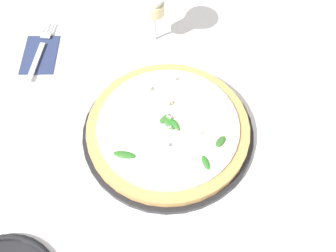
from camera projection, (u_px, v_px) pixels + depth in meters
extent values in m
plane|color=silver|center=(160.00, 123.00, 0.84)|extent=(6.00, 6.00, 0.00)
cylinder|color=black|center=(168.00, 132.00, 0.82)|extent=(0.35, 0.35, 0.01)
cylinder|color=tan|center=(168.00, 128.00, 0.81)|extent=(0.33, 0.33, 0.02)
cylinder|color=silver|center=(168.00, 125.00, 0.80)|extent=(0.29, 0.29, 0.01)
ellipsoid|color=#316D24|center=(176.00, 125.00, 0.79)|extent=(0.03, 0.02, 0.01)
ellipsoid|color=#316A28|center=(165.00, 119.00, 0.80)|extent=(0.03, 0.03, 0.01)
ellipsoid|color=#306224|center=(221.00, 142.00, 0.77)|extent=(0.03, 0.03, 0.01)
ellipsoid|color=#267325|center=(173.00, 123.00, 0.79)|extent=(0.03, 0.03, 0.01)
ellipsoid|color=#2C6F24|center=(206.00, 163.00, 0.75)|extent=(0.03, 0.02, 0.01)
ellipsoid|color=#2E6C24|center=(124.00, 155.00, 0.75)|extent=(0.02, 0.04, 0.01)
ellipsoid|color=#327429|center=(169.00, 124.00, 0.79)|extent=(0.03, 0.03, 0.01)
cube|color=beige|center=(202.00, 132.00, 0.78)|extent=(0.01, 0.01, 0.00)
cube|color=beige|center=(166.00, 103.00, 0.81)|extent=(0.01, 0.01, 0.01)
cube|color=beige|center=(169.00, 117.00, 0.80)|extent=(0.01, 0.01, 0.01)
cube|color=beige|center=(171.00, 102.00, 0.82)|extent=(0.01, 0.01, 0.00)
cube|color=beige|center=(166.00, 144.00, 0.76)|extent=(0.01, 0.01, 0.01)
cube|color=beige|center=(150.00, 88.00, 0.84)|extent=(0.01, 0.00, 0.01)
cube|color=beige|center=(174.00, 78.00, 0.85)|extent=(0.00, 0.01, 0.01)
cube|color=beige|center=(169.00, 127.00, 0.78)|extent=(0.01, 0.01, 0.00)
cylinder|color=white|center=(155.00, 39.00, 0.97)|extent=(0.07, 0.07, 0.00)
cylinder|color=white|center=(155.00, 27.00, 0.94)|extent=(0.01, 0.01, 0.08)
cone|color=white|center=(154.00, 0.00, 0.87)|extent=(0.09, 0.09, 0.08)
cylinder|color=beige|center=(154.00, 8.00, 0.89)|extent=(0.05, 0.05, 0.03)
cube|color=navy|center=(40.00, 54.00, 0.94)|extent=(0.13, 0.08, 0.01)
cube|color=silver|center=(36.00, 61.00, 0.92)|extent=(0.12, 0.02, 0.00)
cube|color=silver|center=(46.00, 35.00, 0.97)|extent=(0.02, 0.03, 0.00)
cube|color=silver|center=(52.00, 28.00, 0.98)|extent=(0.04, 0.01, 0.00)
cube|color=silver|center=(49.00, 28.00, 0.98)|extent=(0.04, 0.01, 0.00)
cube|color=silver|center=(45.00, 28.00, 0.98)|extent=(0.04, 0.01, 0.00)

